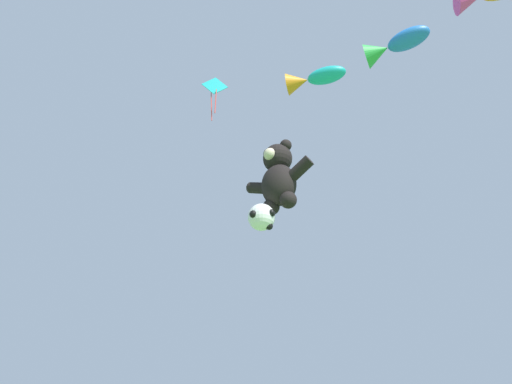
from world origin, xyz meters
name	(u,v)px	position (x,y,z in m)	size (l,w,h in m)	color
teddy_bear_kite	(278,176)	(1.09, 7.12, 7.20)	(2.25, 0.99, 2.29)	black
soccer_ball_kite	(262,217)	(0.66, 6.88, 5.94)	(0.81, 0.80, 0.74)	white
fish_kite_teal	(312,79)	(2.52, 7.12, 10.26)	(1.91, 1.28, 0.68)	#19ADB2
fish_kite_cobalt	(392,46)	(4.83, 7.93, 10.66)	(1.89, 1.01, 0.77)	blue
diamond_kite	(215,89)	(-1.11, 6.32, 11.83)	(0.68, 0.77, 2.16)	#19ADB2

